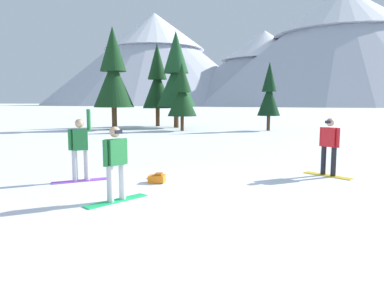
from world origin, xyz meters
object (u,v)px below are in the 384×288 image
Objects in this scene: snowboarder_background at (329,146)px; backpack_orange at (157,178)px; pine_tree_tall at (182,94)px; snowboarder_foreground at (116,162)px; pine_tree_short at (269,93)px; snowboarder_midground at (80,148)px; pine_tree_leaning at (176,75)px; pine_tree_young at (157,81)px; pine_tree_slender at (113,74)px.

snowboarder_background reaches higher than backpack_orange.
snowboarder_background is 0.34× the size of pine_tree_tall.
snowboarder_foreground is 0.33× the size of pine_tree_tall.
pine_tree_tall is (-6.48, -1.78, -0.04)m from pine_tree_short.
snowboarder_background is at bearing 39.58° from snowboarder_foreground.
pine_tree_leaning is at bearing 99.23° from snowboarder_midground.
snowboarder_foreground is 0.22× the size of pine_tree_young.
pine_tree_young reaches higher than snowboarder_midground.
snowboarder_background is 5.24m from backpack_orange.
snowboarder_foreground is 0.32× the size of pine_tree_short.
pine_tree_leaning reaches higher than pine_tree_tall.
pine_tree_young reaches higher than pine_tree_short.
pine_tree_short is 1.02× the size of pine_tree_tall.
pine_tree_leaning is (-5.61, 20.91, 4.38)m from backpack_orange.
snowboarder_midground reaches higher than snowboarder_background.
pine_tree_young is 0.92× the size of pine_tree_slender.
backpack_orange is (-4.72, -2.11, -0.81)m from snowboarder_background.
snowboarder_foreground is 6.46m from snowboarder_background.
snowboarder_foreground is 25.65m from pine_tree_young.
backpack_orange is 19.65m from pine_tree_short.
pine_tree_young is 1.42× the size of pine_tree_short.
pine_tree_slender is at bearing -171.34° from pine_tree_short.
snowboarder_midground is 0.25× the size of pine_tree_slender.
snowboarder_foreground is at bearing -96.97° from pine_tree_short.
pine_tree_slender is 12.40m from pine_tree_short.
pine_tree_tall is at bearing 119.86° from snowboarder_background.
pine_tree_young is 1.45× the size of pine_tree_tall.
pine_tree_young is (-2.20, 1.38, -0.40)m from pine_tree_leaning.
pine_tree_leaning is (-10.33, 18.80, 3.57)m from snowboarder_background.
pine_tree_tall reaches higher than backpack_orange.
backpack_orange is 22.09m from pine_tree_leaning.
pine_tree_short is (-2.37, 17.20, 1.95)m from snowboarder_background.
pine_tree_leaning is at bearing -32.23° from pine_tree_young.
pine_tree_slender is at bearing 119.32° from backpack_orange.
pine_tree_short is at bearing 8.66° from pine_tree_slender.
snowboarder_background is (4.98, 4.12, 0.04)m from snowboarder_foreground.
pine_tree_slender is at bearing -112.51° from pine_tree_young.
pine_tree_short reaches higher than snowboarder_background.
pine_tree_slender is at bearing -179.32° from pine_tree_tall.
backpack_orange is (0.25, 2.00, -0.77)m from snowboarder_foreground.
snowboarder_background is at bearing -46.57° from pine_tree_slender.
backpack_orange is at bearing -96.94° from pine_tree_short.
snowboarder_midground is at bearing -102.92° from pine_tree_short.
snowboarder_background is 23.97m from pine_tree_young.
snowboarder_midground is at bearing -83.69° from pine_tree_tall.
backpack_orange is (2.15, 0.32, -0.84)m from snowboarder_midground.
pine_tree_slender is at bearing 116.14° from snowboarder_foreground.
pine_tree_short is at bearing 83.06° from backpack_orange.
backpack_orange is 0.06× the size of pine_tree_leaning.
pine_tree_short is (2.35, 19.31, 2.76)m from backpack_orange.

